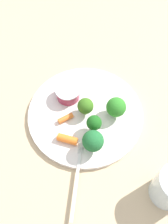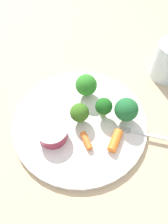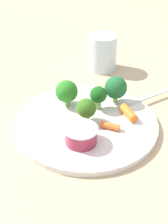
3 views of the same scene
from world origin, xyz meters
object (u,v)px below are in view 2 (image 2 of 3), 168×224
Objects in this scene: broccoli_floret_3 at (104,107)px; carrot_stick_1 at (115,141)px; broccoli_floret_1 at (82,114)px; fork at (158,137)px; plate at (80,122)px; broccoli_floret_0 at (86,85)px; broccoli_floret_2 at (126,110)px; carrot_stick_0 at (87,140)px; sauce_cup at (52,133)px.

broccoli_floret_3 is 1.12× the size of carrot_stick_1.
broccoli_floret_1 reaches higher than fork.
broccoli_floret_3 is at bearing -91.28° from plate.
broccoli_floret_1 is (-0.00, -0.00, 0.04)m from plate.
broccoli_floret_0 is 0.10m from broccoli_floret_2.
broccoli_floret_2 reaches higher than broccoli_floret_0.
fork is at bearing -130.27° from broccoli_floret_3.
broccoli_floret_2 is 1.57× the size of carrot_stick_0.
plate is at bearing 88.72° from broccoli_floret_3.
carrot_stick_0 is (-0.12, 0.03, -0.03)m from broccoli_floret_0.
broccoli_floret_1 is 0.16m from fork.
broccoli_floret_2 is (-0.02, -0.09, 0.04)m from plate.
carrot_stick_1 is at bearing -111.36° from sauce_cup.
carrot_stick_1 is (-0.05, 0.04, -0.03)m from broccoli_floret_2.
broccoli_floret_2 reaches higher than carrot_stick_1.
broccoli_floret_2 reaches higher than plate.
carrot_stick_1 is at bearing -170.22° from broccoli_floret_0.
carrot_stick_0 is at bearing 165.74° from broccoli_floret_0.
plate is at bearing 38.83° from carrot_stick_1.
broccoli_floret_0 is 0.14m from carrot_stick_1.
carrot_stick_1 is at bearing -141.17° from plate.
broccoli_floret_1 is 0.97× the size of broccoli_floret_3.
carrot_stick_1 is at bearing 141.93° from broccoli_floret_2.
fork is (-0.08, -0.09, -0.03)m from broccoli_floret_3.
broccoli_floret_0 is at bearing 16.27° from broccoli_floret_3.
plate is 7.45× the size of carrot_stick_0.
broccoli_floret_1 is at bearing 157.83° from broccoli_floret_0.
broccoli_floret_3 reaches higher than sauce_cup.
sauce_cup is at bearing 110.24° from plate.
broccoli_floret_0 reaches higher than fork.
fork is at bearing -97.11° from carrot_stick_1.
carrot_stick_0 is at bearing 136.07° from broccoli_floret_3.
plate is 4.63× the size of sauce_cup.
sauce_cup is at bearing 68.64° from carrot_stick_1.
fork is (-0.01, -0.09, -0.01)m from carrot_stick_1.
sauce_cup reaches higher than carrot_stick_1.
plate is 0.05m from carrot_stick_0.
broccoli_floret_2 reaches higher than carrot_stick_0.
broccoli_floret_0 reaches higher than broccoli_floret_3.
broccoli_floret_1 is 0.32× the size of fork.
broccoli_floret_2 is at bearing -100.94° from broccoli_floret_1.
carrot_stick_0 is 0.14m from fork.
broccoli_floret_0 is at bearing 37.65° from fork.
broccoli_floret_1 is at bearing -133.04° from plate.
carrot_stick_1 is 0.09m from fork.
plate is 0.08m from broccoli_floret_0.
broccoli_floret_0 reaches higher than sauce_cup.
sauce_cup reaches higher than fork.
broccoli_floret_0 is at bearing -14.26° from carrot_stick_0.
carrot_stick_0 is (-0.05, -0.00, 0.01)m from plate.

